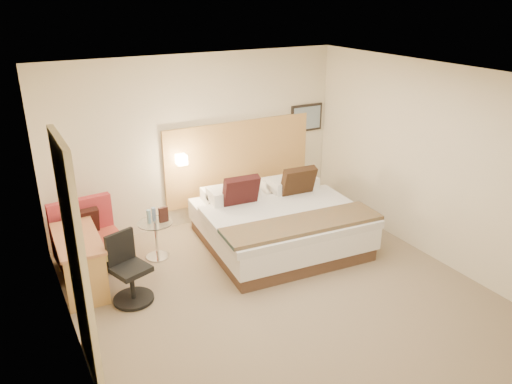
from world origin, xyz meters
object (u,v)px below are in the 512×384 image
bed (278,222)px  desk (80,247)px  desk_chair (129,274)px  side_table (156,238)px  lounge_chair (88,241)px

bed → desk: (-2.79, 0.19, 0.22)m
bed → desk_chair: (-2.35, -0.39, 0.01)m
bed → side_table: (-1.73, 0.47, -0.04)m
lounge_chair → side_table: lounge_chair is taller
side_table → desk: size_ratio=0.47×
lounge_chair → desk: (-0.18, -0.53, 0.20)m
lounge_chair → desk_chair: lounge_chair is taller
side_table → lounge_chair: bearing=164.2°
desk → desk_chair: desk_chair is taller
lounge_chair → desk: 0.60m
bed → side_table: bed is taller
desk_chair → desk: bearing=126.9°
side_table → desk_chair: desk_chair is taller
bed → desk_chair: size_ratio=2.67×
lounge_chair → desk: lounge_chair is taller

